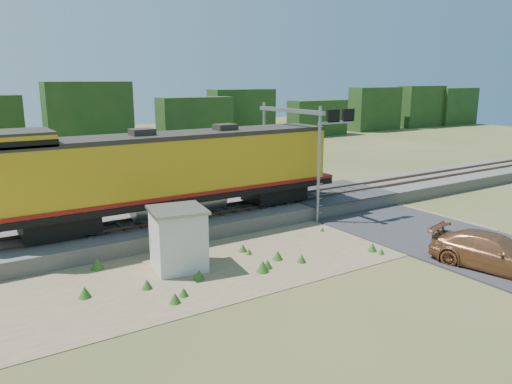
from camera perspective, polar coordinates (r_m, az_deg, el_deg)
ground at (r=24.85m, az=5.49°, el=-6.46°), size 140.00×140.00×0.00m
ballast at (r=29.44m, az=-1.75°, el=-2.50°), size 70.00×5.00×0.80m
rails at (r=29.32m, az=-1.76°, el=-1.59°), size 70.00×1.54×0.16m
dirt_shoulder at (r=24.11m, az=0.99°, el=-6.98°), size 26.00×8.00×0.03m
road at (r=29.97m, az=15.18°, el=-3.29°), size 7.00×66.00×0.86m
tree_line_north at (r=58.41m, az=-18.41°, el=7.18°), size 130.00×3.00×6.50m
weed_clumps at (r=23.04m, az=-1.58°, el=-7.98°), size 15.00×6.20×0.56m
locomotive at (r=26.91m, az=-9.38°, el=2.45°), size 19.26×2.94×4.97m
shed at (r=22.06m, az=-8.88°, el=-5.27°), size 2.65×2.65×2.75m
signal_gantry at (r=30.20m, az=5.13°, el=6.83°), size 2.65×6.20×6.70m
car at (r=24.22m, az=25.52°, el=-6.27°), size 3.37×5.75×1.57m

